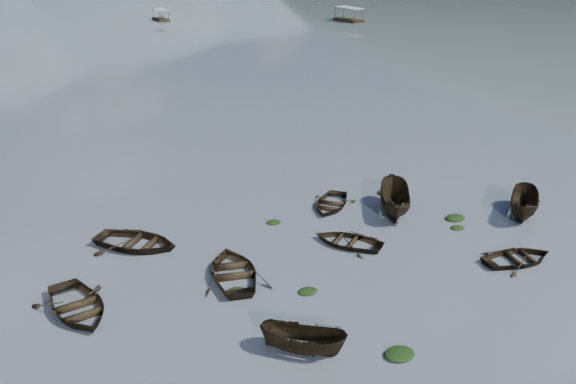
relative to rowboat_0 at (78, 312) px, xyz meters
name	(u,v)px	position (x,y,z in m)	size (l,w,h in m)	color
ground_plane	(404,323)	(13.15, -7.43, 0.00)	(2400.00, 2400.00, 0.00)	slate
rowboat_0	(78,312)	(0.00, 0.00, 0.00)	(3.46, 4.84, 1.00)	black
rowboat_1	(234,277)	(7.77, -0.13, 0.00)	(3.49, 4.88, 1.01)	black
rowboat_2	(303,352)	(8.07, -7.31, 0.00)	(1.43, 3.80, 1.47)	black
rowboat_3	(348,244)	(14.93, 0.45, 0.00)	(2.83, 3.96, 0.82)	black
rowboat_4	(518,262)	(22.07, -5.32, 0.00)	(2.87, 4.02, 0.83)	black
rowboat_5	(523,215)	(26.85, -0.88, 0.00)	(1.73, 4.61, 1.78)	black
rowboat_6	(137,247)	(4.07, 5.38, 0.00)	(3.51, 4.92, 1.02)	black
rowboat_7	(330,207)	(16.65, 5.53, 0.00)	(2.89, 4.05, 0.84)	black
rowboat_8	(393,212)	(19.82, 3.07, 0.00)	(1.86, 4.95, 1.91)	black
weed_clump_1	(308,292)	(10.47, -3.15, 0.00)	(1.00, 0.80, 0.22)	black
weed_clump_2	(399,356)	(11.57, -9.33, 0.00)	(1.36, 1.09, 0.29)	black
weed_clump_3	(457,228)	(21.86, -0.63, 0.00)	(0.84, 0.71, 0.19)	black
weed_clump_4	(455,219)	(22.63, 0.52, 0.00)	(1.30, 1.03, 0.27)	black
weed_clump_5	(236,292)	(7.28, -1.63, 0.00)	(1.02, 0.82, 0.22)	black
weed_clump_6	(274,223)	(12.32, 4.88, 0.00)	(0.93, 0.77, 0.19)	black
weed_clump_7	(386,193)	(21.16, 5.87, 0.00)	(1.23, 0.98, 0.27)	black
pontoon_centre	(161,20)	(31.73, 99.77, 0.00)	(2.20, 5.28, 2.02)	black
pontoon_right	(349,21)	(64.10, 82.40, 0.00)	(2.72, 6.53, 2.50)	black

